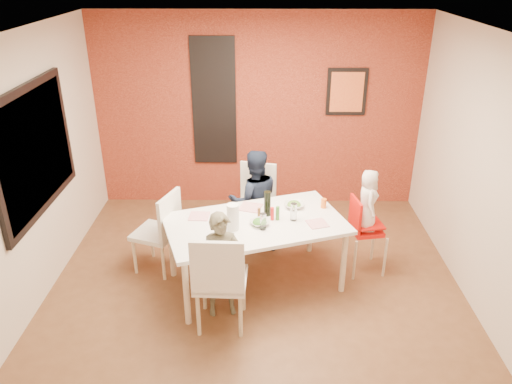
{
  "coord_description": "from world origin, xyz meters",
  "views": [
    {
      "loc": [
        0.06,
        -4.46,
        3.3
      ],
      "look_at": [
        0.0,
        0.3,
        1.05
      ],
      "focal_mm": 35.0,
      "sensor_mm": 36.0,
      "label": 1
    }
  ],
  "objects_px": {
    "chair_left": "(162,228)",
    "child_far": "(254,201)",
    "child_near": "(222,265)",
    "wine_bottle": "(267,204)",
    "chair_near": "(219,278)",
    "chair_far": "(256,199)",
    "high_chair": "(363,228)",
    "dining_table": "(255,228)",
    "paper_towel_roll": "(233,217)",
    "toddler": "(368,200)"
  },
  "relations": [
    {
      "from": "child_far",
      "to": "paper_towel_roll",
      "type": "xyz_separation_m",
      "value": [
        -0.2,
        -0.92,
        0.27
      ]
    },
    {
      "from": "high_chair",
      "to": "wine_bottle",
      "type": "xyz_separation_m",
      "value": [
        -1.08,
        -0.13,
        0.36
      ]
    },
    {
      "from": "chair_near",
      "to": "wine_bottle",
      "type": "xyz_separation_m",
      "value": [
        0.45,
        0.91,
        0.32
      ]
    },
    {
      "from": "high_chair",
      "to": "child_far",
      "type": "xyz_separation_m",
      "value": [
        -1.23,
        0.48,
        0.09
      ]
    },
    {
      "from": "chair_near",
      "to": "wine_bottle",
      "type": "relative_size",
      "value": 3.8
    },
    {
      "from": "chair_left",
      "to": "wine_bottle",
      "type": "bearing_deg",
      "value": 104.95
    },
    {
      "from": "chair_far",
      "to": "high_chair",
      "type": "relative_size",
      "value": 1.08
    },
    {
      "from": "chair_far",
      "to": "dining_table",
      "type": "bearing_deg",
      "value": -76.67
    },
    {
      "from": "paper_towel_roll",
      "to": "wine_bottle",
      "type": "bearing_deg",
      "value": 41.06
    },
    {
      "from": "dining_table",
      "to": "chair_far",
      "type": "relative_size",
      "value": 2.11
    },
    {
      "from": "wine_bottle",
      "to": "child_near",
      "type": "bearing_deg",
      "value": -124.12
    },
    {
      "from": "chair_near",
      "to": "child_far",
      "type": "xyz_separation_m",
      "value": [
        0.3,
        1.53,
        0.05
      ]
    },
    {
      "from": "toddler",
      "to": "chair_near",
      "type": "bearing_deg",
      "value": 124.01
    },
    {
      "from": "chair_left",
      "to": "child_far",
      "type": "distance_m",
      "value": 1.15
    },
    {
      "from": "chair_near",
      "to": "toddler",
      "type": "xyz_separation_m",
      "value": [
        1.55,
        1.05,
        0.3
      ]
    },
    {
      "from": "dining_table",
      "to": "chair_far",
      "type": "bearing_deg",
      "value": 90.33
    },
    {
      "from": "child_near",
      "to": "paper_towel_roll",
      "type": "xyz_separation_m",
      "value": [
        0.09,
        0.35,
        0.35
      ]
    },
    {
      "from": "wine_bottle",
      "to": "paper_towel_roll",
      "type": "bearing_deg",
      "value": -138.94
    },
    {
      "from": "chair_left",
      "to": "child_far",
      "type": "xyz_separation_m",
      "value": [
        1.03,
        0.51,
        0.1
      ]
    },
    {
      "from": "wine_bottle",
      "to": "chair_far",
      "type": "bearing_deg",
      "value": 98.72
    },
    {
      "from": "high_chair",
      "to": "child_near",
      "type": "relative_size",
      "value": 0.81
    },
    {
      "from": "chair_near",
      "to": "chair_far",
      "type": "bearing_deg",
      "value": -98.25
    },
    {
      "from": "high_chair",
      "to": "toddler",
      "type": "height_order",
      "value": "toddler"
    },
    {
      "from": "dining_table",
      "to": "child_near",
      "type": "xyz_separation_m",
      "value": [
        -0.32,
        -0.5,
        -0.14
      ]
    },
    {
      "from": "dining_table",
      "to": "chair_near",
      "type": "height_order",
      "value": "chair_near"
    },
    {
      "from": "chair_far",
      "to": "paper_towel_roll",
      "type": "relative_size",
      "value": 3.55
    },
    {
      "from": "dining_table",
      "to": "toddler",
      "type": "height_order",
      "value": "toddler"
    },
    {
      "from": "chair_far",
      "to": "child_far",
      "type": "height_order",
      "value": "child_far"
    },
    {
      "from": "child_near",
      "to": "child_far",
      "type": "height_order",
      "value": "child_far"
    },
    {
      "from": "chair_near",
      "to": "child_far",
      "type": "relative_size",
      "value": 0.82
    },
    {
      "from": "toddler",
      "to": "paper_towel_roll",
      "type": "relative_size",
      "value": 2.53
    },
    {
      "from": "child_near",
      "to": "wine_bottle",
      "type": "distance_m",
      "value": 0.87
    },
    {
      "from": "dining_table",
      "to": "child_far",
      "type": "bearing_deg",
      "value": 91.92
    },
    {
      "from": "chair_left",
      "to": "wine_bottle",
      "type": "distance_m",
      "value": 1.24
    },
    {
      "from": "child_far",
      "to": "child_near",
      "type": "bearing_deg",
      "value": 66.1
    },
    {
      "from": "chair_left",
      "to": "high_chair",
      "type": "height_order",
      "value": "chair_left"
    },
    {
      "from": "toddler",
      "to": "wine_bottle",
      "type": "bearing_deg",
      "value": 96.92
    },
    {
      "from": "high_chair",
      "to": "wine_bottle",
      "type": "distance_m",
      "value": 1.14
    },
    {
      "from": "child_far",
      "to": "high_chair",
      "type": "bearing_deg",
      "value": 147.7
    },
    {
      "from": "chair_near",
      "to": "child_near",
      "type": "bearing_deg",
      "value": -88.77
    },
    {
      "from": "wine_bottle",
      "to": "paper_towel_roll",
      "type": "distance_m",
      "value": 0.47
    },
    {
      "from": "dining_table",
      "to": "toddler",
      "type": "relative_size",
      "value": 2.97
    },
    {
      "from": "child_far",
      "to": "paper_towel_roll",
      "type": "height_order",
      "value": "child_far"
    },
    {
      "from": "child_far",
      "to": "wine_bottle",
      "type": "distance_m",
      "value": 0.68
    },
    {
      "from": "chair_near",
      "to": "child_near",
      "type": "height_order",
      "value": "child_near"
    },
    {
      "from": "high_chair",
      "to": "child_far",
      "type": "bearing_deg",
      "value": 58.01
    },
    {
      "from": "chair_far",
      "to": "toddler",
      "type": "distance_m",
      "value": 1.47
    },
    {
      "from": "dining_table",
      "to": "high_chair",
      "type": "bearing_deg",
      "value": 13.27
    },
    {
      "from": "chair_far",
      "to": "chair_left",
      "type": "distance_m",
      "value": 1.29
    },
    {
      "from": "chair_far",
      "to": "child_near",
      "type": "xyz_separation_m",
      "value": [
        -0.32,
        -1.52,
        0.01
      ]
    }
  ]
}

